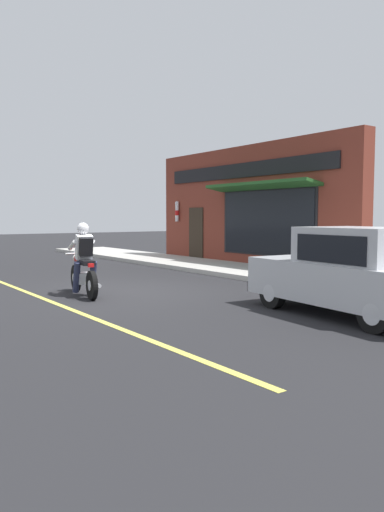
% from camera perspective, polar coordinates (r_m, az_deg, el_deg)
% --- Properties ---
extents(ground_plane, '(80.00, 80.00, 0.00)m').
position_cam_1_polar(ground_plane, '(11.77, -8.14, -4.08)').
color(ground_plane, black).
extents(sidewalk_curb, '(2.60, 22.00, 0.14)m').
position_cam_1_polar(sidewalk_curb, '(16.94, 2.06, -1.16)').
color(sidewalk_curb, '#ADAAA3').
rests_on(sidewalk_curb, ground).
extents(lane_stripe, '(0.12, 19.80, 0.01)m').
position_cam_1_polar(lane_stripe, '(13.90, -20.56, -2.98)').
color(lane_stripe, '#D1C64C').
rests_on(lane_stripe, ground).
extents(storefront_building, '(1.25, 9.78, 4.20)m').
position_cam_1_polar(storefront_building, '(17.71, 6.37, 5.66)').
color(storefront_building, maroon).
rests_on(storefront_building, ground).
extents(motorcycle_with_rider, '(0.65, 2.01, 1.62)m').
position_cam_1_polar(motorcycle_with_rider, '(11.30, -12.30, -1.04)').
color(motorcycle_with_rider, black).
rests_on(motorcycle_with_rider, ground).
extents(car_hatchback, '(1.99, 3.92, 1.57)m').
position_cam_1_polar(car_hatchback, '(9.21, 17.73, -1.85)').
color(car_hatchback, black).
rests_on(car_hatchback, ground).
extents(trash_bin, '(0.56, 0.56, 0.98)m').
position_cam_1_polar(trash_bin, '(13.31, 12.79, -0.39)').
color(trash_bin, '#514C47').
rests_on(trash_bin, sidewalk_curb).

